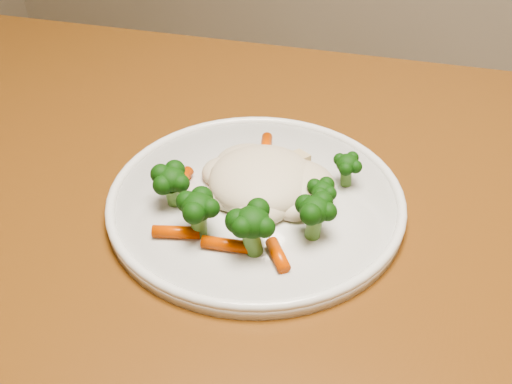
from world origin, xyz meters
TOP-DOWN VIEW (x-y plane):
  - dining_table at (0.24, 0.07)m, footprint 1.39×1.08m
  - plate at (0.30, 0.12)m, footprint 0.30×0.30m
  - meal at (0.31, 0.11)m, footprint 0.19×0.20m

SIDE VIEW (x-z plane):
  - dining_table at x=0.24m, z-range 0.28..1.03m
  - plate at x=0.30m, z-range 0.75..0.76m
  - meal at x=0.31m, z-range 0.76..0.81m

